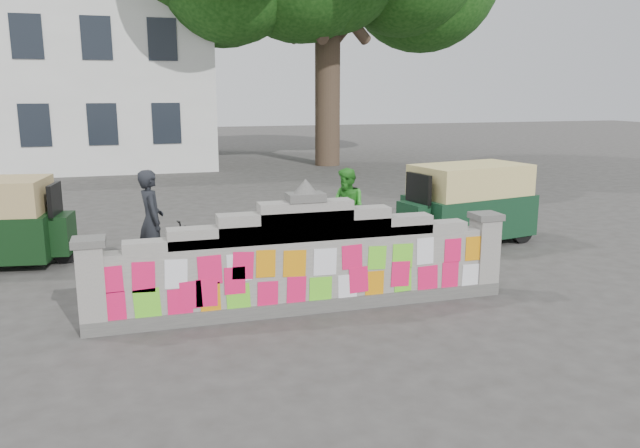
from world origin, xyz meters
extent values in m
plane|color=#383533|center=(0.00, 0.00, 0.00)|extent=(100.00, 100.00, 0.00)
cube|color=#4C4C49|center=(0.00, 0.00, 0.10)|extent=(6.40, 0.42, 0.20)
cube|color=gray|center=(0.00, 0.00, 0.60)|extent=(6.40, 0.32, 1.00)
cube|color=gray|center=(0.00, 0.00, 1.17)|extent=(5.20, 0.32, 0.14)
cube|color=gray|center=(0.00, 0.00, 1.24)|extent=(4.00, 0.32, 0.28)
cube|color=gray|center=(0.00, 0.00, 1.32)|extent=(2.60, 0.32, 0.44)
cube|color=gray|center=(0.00, 0.00, 1.39)|extent=(1.40, 0.32, 0.58)
cube|color=#4C4C49|center=(0.00, 0.00, 1.74)|extent=(0.55, 0.36, 0.12)
cone|color=#4C4C49|center=(0.00, 0.00, 1.90)|extent=(0.36, 0.36, 0.22)
cube|color=gray|center=(-3.02, 0.00, 0.62)|extent=(0.36, 0.40, 1.24)
cube|color=#4C4C49|center=(-3.02, 0.00, 1.28)|extent=(0.44, 0.44, 0.10)
cube|color=gray|center=(3.02, 0.00, 0.62)|extent=(0.36, 0.40, 1.24)
cube|color=#4C4C49|center=(3.02, 0.00, 1.28)|extent=(0.44, 0.44, 0.10)
cube|color=silver|center=(-7.00, 22.00, 4.00)|extent=(16.00, 10.00, 8.00)
cylinder|color=#38281E|center=(6.00, 18.00, 3.00)|extent=(1.10, 1.10, 6.00)
imported|color=black|center=(-2.14, 2.04, 0.51)|extent=(2.02, 0.98, 1.02)
imported|color=black|center=(-2.14, 2.04, 0.86)|extent=(0.51, 0.69, 1.73)
imported|color=green|center=(1.88, 3.51, 0.84)|extent=(0.89, 1.00, 1.68)
cube|color=black|center=(-3.84, 3.92, 0.59)|extent=(0.64, 0.82, 0.75)
cube|color=black|center=(-3.84, 3.92, 1.23)|extent=(0.19, 0.75, 0.64)
cylinder|color=black|center=(-3.74, 3.90, 0.27)|extent=(0.55, 0.21, 0.53)
cube|color=#11341E|center=(4.57, 3.17, 0.61)|extent=(2.87, 1.91, 0.88)
cube|color=#D2BE70|center=(4.57, 3.17, 1.38)|extent=(2.64, 1.81, 0.66)
cube|color=#11341E|center=(3.22, 2.91, 0.61)|extent=(0.69, 0.86, 0.77)
cube|color=black|center=(3.22, 2.91, 1.27)|extent=(0.23, 0.78, 0.66)
cylinder|color=black|center=(3.11, 2.89, 0.28)|extent=(0.57, 0.23, 0.55)
cylinder|color=black|center=(5.43, 3.95, 0.28)|extent=(0.57, 0.23, 0.55)
cylinder|color=black|center=(5.66, 2.76, 0.28)|extent=(0.57, 0.23, 0.55)
camera|label=1|loc=(-2.39, -8.65, 3.26)|focal=35.00mm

